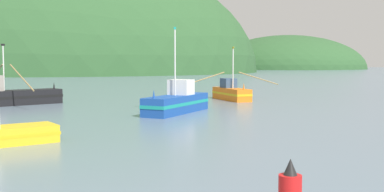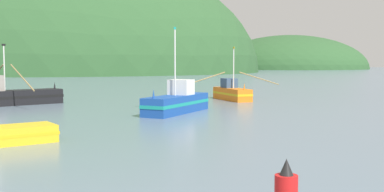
% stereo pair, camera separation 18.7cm
% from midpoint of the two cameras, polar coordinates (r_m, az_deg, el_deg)
% --- Properties ---
extents(hill_far_left, '(190.74, 152.59, 80.45)m').
position_cam_midpoint_polar(hill_far_left, '(253.50, -14.86, 3.15)').
color(hill_far_left, '#386633').
rests_on(hill_far_left, ground).
extents(hill_mid_left, '(89.43, 71.55, 38.10)m').
position_cam_midpoint_polar(hill_mid_left, '(268.92, 11.93, 3.25)').
color(hill_mid_left, '#2D562D').
rests_on(hill_mid_left, ground).
extents(hill_far_right, '(155.44, 124.36, 93.31)m').
position_cam_midpoint_polar(hill_far_right, '(193.58, -14.96, 2.85)').
color(hill_far_right, '#2D562D').
rests_on(hill_far_right, ground).
extents(fishing_boat_blue, '(6.79, 7.94, 7.09)m').
position_cam_midpoint_polar(fishing_boat_blue, '(38.78, -1.68, -0.73)').
color(fishing_boat_blue, '#19479E').
rests_on(fishing_boat_blue, ground).
extents(fishing_boat_orange, '(11.75, 6.84, 5.88)m').
position_cam_midpoint_polar(fishing_boat_orange, '(51.88, 4.97, 0.44)').
color(fishing_boat_orange, orange).
rests_on(fishing_boat_orange, ground).
extents(fishing_boat_black, '(10.35, 12.39, 5.98)m').
position_cam_midpoint_polar(fishing_boat_black, '(48.70, -21.71, 0.01)').
color(fishing_boat_black, black).
rests_on(fishing_boat_black, ground).
extents(channel_buoy, '(0.70, 0.70, 1.37)m').
position_cam_midpoint_polar(channel_buoy, '(14.55, 11.83, -10.67)').
color(channel_buoy, red).
rests_on(channel_buoy, ground).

